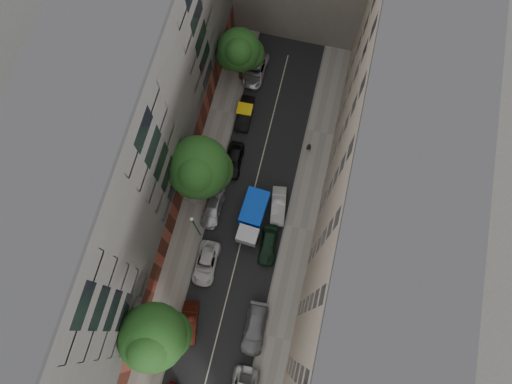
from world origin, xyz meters
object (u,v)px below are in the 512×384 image
(car_left_1, at_px, (190,323))
(car_left_3, at_px, (213,208))
(car_right_1, at_px, (255,329))
(car_left_2, at_px, (206,263))
(car_left_6, at_px, (256,70))
(lamp_post, at_px, (195,225))
(car_left_5, at_px, (245,114))
(pedestrian, at_px, (309,147))
(car_right_3, at_px, (278,206))
(tree_near, at_px, (154,339))
(tree_far, at_px, (240,52))
(tarp_truck, at_px, (252,216))
(car_left_4, at_px, (234,160))
(car_right_2, at_px, (268,245))
(tree_mid, at_px, (199,169))

(car_left_1, height_order, car_left_3, car_left_1)
(car_left_3, height_order, car_right_1, car_right_1)
(car_right_1, bearing_deg, car_left_1, -174.26)
(car_left_2, xyz_separation_m, car_left_6, (-0.32, 22.41, 0.04))
(lamp_post, bearing_deg, car_left_2, -62.89)
(car_left_6, relative_size, lamp_post, 0.72)
(car_left_2, distance_m, car_left_6, 22.42)
(car_left_5, bearing_deg, car_left_2, -91.76)
(lamp_post, relative_size, pedestrian, 4.52)
(car_left_1, xyz_separation_m, car_right_3, (5.67, 13.23, 0.01))
(pedestrian, bearing_deg, car_left_2, 59.37)
(tree_near, height_order, tree_far, tree_near)
(car_right_1, relative_size, tree_far, 0.64)
(car_right_3, bearing_deg, tarp_truck, -149.07)
(car_right_1, bearing_deg, tree_far, 104.15)
(car_left_3, bearing_deg, tree_near, -93.00)
(car_right_1, height_order, lamp_post, lamp_post)
(car_left_6, xyz_separation_m, tree_far, (-1.39, -1.22, 4.73))
(car_left_1, distance_m, car_left_4, 17.03)
(car_left_4, distance_m, car_right_3, 6.83)
(car_right_2, bearing_deg, car_left_4, 121.12)
(tree_mid, bearing_deg, car_right_2, -29.46)
(car_left_1, height_order, car_left_2, car_left_1)
(car_left_3, distance_m, tree_far, 16.32)
(tarp_truck, xyz_separation_m, car_left_6, (-3.72, 16.87, -0.72))
(car_right_1, relative_size, tree_mid, 0.54)
(car_left_3, height_order, car_left_6, car_left_6)
(car_left_6, distance_m, tree_far, 5.08)
(car_right_1, bearing_deg, tarp_truck, 102.17)
(car_left_6, bearing_deg, car_right_3, -66.36)
(car_right_3, distance_m, lamp_post, 9.22)
(tree_near, bearing_deg, tarp_truck, 68.86)
(tarp_truck, xyz_separation_m, car_left_3, (-4.20, 0.07, -0.76))
(car_left_3, xyz_separation_m, car_left_6, (0.48, 16.80, 0.04))
(car_left_3, distance_m, car_right_2, 6.84)
(car_left_2, height_order, tree_near, tree_near)
(tree_far, bearing_deg, car_left_5, -70.79)
(car_right_2, relative_size, pedestrian, 2.81)
(car_left_4, distance_m, car_right_2, 9.77)
(pedestrian, bearing_deg, car_left_5, -20.70)
(tree_near, height_order, lamp_post, tree_near)
(car_left_4, height_order, car_right_1, car_right_1)
(car_left_3, xyz_separation_m, car_left_5, (0.62, 11.20, 0.05))
(car_right_3, height_order, tree_far, tree_far)
(car_left_3, relative_size, pedestrian, 2.94)
(car_right_3, bearing_deg, lamp_post, -155.01)
(car_left_5, height_order, lamp_post, lamp_post)
(car_right_3, bearing_deg, car_left_4, 137.67)
(car_left_1, bearing_deg, car_right_2, 48.66)
(car_left_2, bearing_deg, car_right_1, -40.60)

